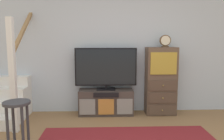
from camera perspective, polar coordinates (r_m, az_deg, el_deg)
The scene contains 7 objects.
back_wall at distance 4.49m, azimuth 2.20°, elevation 6.39°, with size 6.40×0.12×2.70m, color silver.
media_console at distance 4.38m, azimuth -1.57°, elevation -8.30°, with size 1.06×0.38×0.49m.
television at distance 4.27m, azimuth -1.60°, elevation 0.58°, with size 1.19×0.22×0.82m.
side_cabinet at distance 4.44m, azimuth 12.50°, elevation -2.79°, with size 0.58×0.38×1.32m.
desk_clock at distance 4.37m, azimuth 13.61°, elevation 7.29°, with size 0.21×0.08×0.23m.
staircase at distance 4.75m, azimuth -25.75°, elevation -6.24°, with size 1.00×1.36×2.20m.
bar_stool_near at distance 3.13m, azimuth -23.31°, elevation -10.49°, with size 0.34×0.34×0.67m.
Camera 1 is at (-0.34, -2.02, 1.44)m, focal length 35.32 mm.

